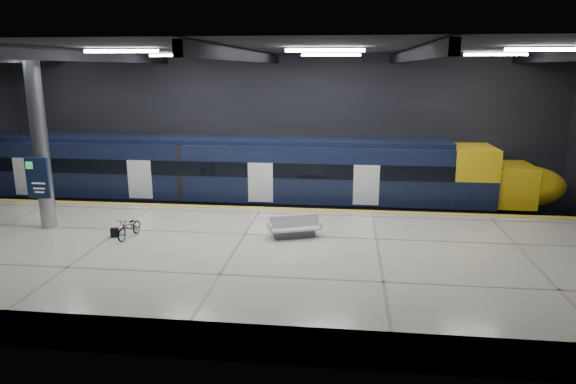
# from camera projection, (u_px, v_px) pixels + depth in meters

# --- Properties ---
(ground) EXTENTS (30.00, 30.00, 0.00)m
(ground) POSITION_uv_depth(u_px,v_px,m) (250.00, 252.00, 20.96)
(ground) COLOR black
(ground) RESTS_ON ground
(room_shell) EXTENTS (30.10, 16.10, 8.05)m
(room_shell) POSITION_uv_depth(u_px,v_px,m) (248.00, 111.00, 19.62)
(room_shell) COLOR black
(room_shell) RESTS_ON ground
(platform) EXTENTS (30.00, 11.00, 1.10)m
(platform) POSITION_uv_depth(u_px,v_px,m) (237.00, 262.00, 18.42)
(platform) COLOR beige
(platform) RESTS_ON ground
(safety_strip) EXTENTS (30.00, 0.40, 0.01)m
(safety_strip) POSITION_uv_depth(u_px,v_px,m) (261.00, 208.00, 23.35)
(safety_strip) COLOR gold
(safety_strip) RESTS_ON platform
(rails) EXTENTS (30.00, 1.52, 0.16)m
(rails) POSITION_uv_depth(u_px,v_px,m) (270.00, 213.00, 26.25)
(rails) COLOR gray
(rails) RESTS_ON ground
(train) EXTENTS (29.40, 2.84, 3.79)m
(train) POSITION_uv_depth(u_px,v_px,m) (242.00, 175.00, 25.94)
(train) COLOR black
(train) RESTS_ON ground
(bench) EXTENTS (2.11, 1.43, 0.86)m
(bench) POSITION_uv_depth(u_px,v_px,m) (294.00, 229.00, 19.31)
(bench) COLOR #595B60
(bench) RESTS_ON platform
(bicycle) EXTENTS (0.74, 1.59, 0.80)m
(bicycle) POSITION_uv_depth(u_px,v_px,m) (130.00, 227.00, 19.23)
(bicycle) COLOR #99999E
(bicycle) RESTS_ON platform
(pannier_bag) EXTENTS (0.34, 0.27, 0.35)m
(pannier_bag) POSITION_uv_depth(u_px,v_px,m) (115.00, 232.00, 19.35)
(pannier_bag) COLOR black
(pannier_bag) RESTS_ON platform
(info_column) EXTENTS (0.90, 0.78, 6.90)m
(info_column) POSITION_uv_depth(u_px,v_px,m) (40.00, 144.00, 19.82)
(info_column) COLOR #9EA0A5
(info_column) RESTS_ON platform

